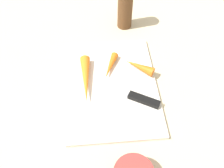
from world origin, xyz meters
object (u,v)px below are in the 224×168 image
(cutting_board, at_px, (112,85))
(knife, at_px, (139,98))
(carrot_longest, at_px, (86,79))
(pepper_grinder, at_px, (125,6))
(carrot_medium, at_px, (111,66))
(carrot_shortest, at_px, (139,67))

(cutting_board, height_order, knife, knife)
(knife, bearing_deg, carrot_longest, 2.08)
(carrot_longest, xyz_separation_m, pepper_grinder, (0.26, -0.14, 0.05))
(carrot_medium, bearing_deg, carrot_longest, -36.84)
(pepper_grinder, bearing_deg, carrot_shortest, -175.16)
(knife, bearing_deg, pepper_grinder, -60.62)
(cutting_board, height_order, pepper_grinder, pepper_grinder)
(knife, relative_size, carrot_longest, 1.15)
(cutting_board, bearing_deg, carrot_longest, 79.77)
(cutting_board, relative_size, carrot_shortest, 3.95)
(cutting_board, height_order, carrot_shortest, carrot_shortest)
(carrot_longest, height_order, carrot_medium, carrot_longest)
(carrot_longest, xyz_separation_m, carrot_medium, (0.05, -0.08, -0.00))
(cutting_board, height_order, carrot_longest, carrot_longest)
(carrot_medium, xyz_separation_m, pepper_grinder, (0.21, -0.07, 0.06))
(carrot_medium, distance_m, carrot_shortest, 0.09)
(cutting_board, relative_size, carrot_medium, 3.67)
(carrot_longest, xyz_separation_m, carrot_shortest, (0.03, -0.16, -0.00))
(carrot_longest, height_order, carrot_shortest, carrot_longest)
(knife, height_order, pepper_grinder, pepper_grinder)
(knife, distance_m, carrot_medium, 0.14)
(cutting_board, xyz_separation_m, carrot_shortest, (0.05, -0.09, 0.02))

